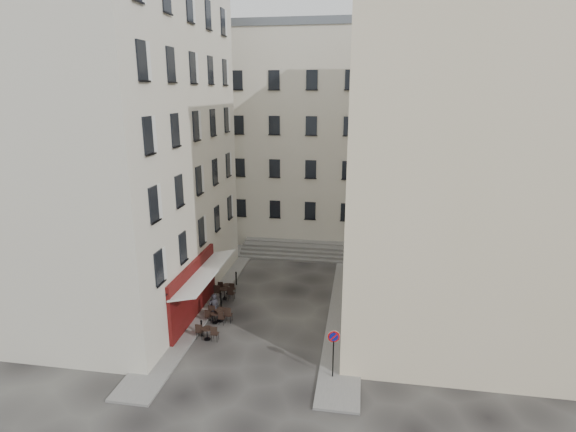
% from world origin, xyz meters
% --- Properties ---
extents(ground, '(90.00, 90.00, 0.00)m').
position_xyz_m(ground, '(0.00, 0.00, 0.00)').
color(ground, black).
rests_on(ground, ground).
extents(sidewalk_left, '(2.00, 22.00, 0.12)m').
position_xyz_m(sidewalk_left, '(-4.50, 4.00, 0.06)').
color(sidewalk_left, slate).
rests_on(sidewalk_left, ground).
extents(sidewalk_right, '(2.00, 18.00, 0.12)m').
position_xyz_m(sidewalk_right, '(4.50, 3.00, 0.06)').
color(sidewalk_right, slate).
rests_on(sidewalk_right, ground).
extents(building_left, '(12.20, 16.20, 20.60)m').
position_xyz_m(building_left, '(-10.50, 3.00, 10.31)').
color(building_left, beige).
rests_on(building_left, ground).
extents(building_right, '(12.20, 14.20, 18.60)m').
position_xyz_m(building_right, '(10.50, 3.50, 9.31)').
color(building_right, beige).
rests_on(building_right, ground).
extents(building_back, '(18.20, 10.20, 18.60)m').
position_xyz_m(building_back, '(-1.00, 19.00, 9.31)').
color(building_back, beige).
rests_on(building_back, ground).
extents(cafe_storefront, '(1.74, 7.30, 3.50)m').
position_xyz_m(cafe_storefront, '(-4.32, 1.00, 1.88)').
color(cafe_storefront, '#450D09').
rests_on(cafe_storefront, ground).
extents(stone_steps, '(9.00, 3.15, 0.80)m').
position_xyz_m(stone_steps, '(0.00, 12.57, 0.40)').
color(stone_steps, '#63605E').
rests_on(stone_steps, ground).
extents(bollard_near, '(0.12, 0.12, 0.98)m').
position_xyz_m(bollard_near, '(-3.25, -1.00, 0.53)').
color(bollard_near, black).
rests_on(bollard_near, ground).
extents(bollard_mid, '(0.12, 0.12, 0.98)m').
position_xyz_m(bollard_mid, '(-3.25, 2.50, 0.53)').
color(bollard_mid, black).
rests_on(bollard_mid, ground).
extents(bollard_far, '(0.12, 0.12, 0.98)m').
position_xyz_m(bollard_far, '(-3.25, 6.00, 0.53)').
color(bollard_far, black).
rests_on(bollard_far, ground).
extents(no_parking_sign, '(0.57, 0.15, 2.51)m').
position_xyz_m(no_parking_sign, '(4.18, -3.67, 1.78)').
color(no_parking_sign, black).
rests_on(no_parking_sign, ground).
extents(bistro_table_a, '(1.27, 0.60, 0.89)m').
position_xyz_m(bistro_table_a, '(-2.80, -1.33, 0.46)').
color(bistro_table_a, black).
rests_on(bistro_table_a, ground).
extents(bistro_table_b, '(1.17, 0.55, 0.82)m').
position_xyz_m(bistro_table_b, '(-2.97, 0.48, 0.42)').
color(bistro_table_b, black).
rests_on(bistro_table_b, ground).
extents(bistro_table_c, '(1.40, 0.65, 0.98)m').
position_xyz_m(bistro_table_c, '(-2.72, 0.78, 0.50)').
color(bistro_table_c, black).
rests_on(bistro_table_c, ground).
extents(bistro_table_d, '(1.35, 0.63, 0.95)m').
position_xyz_m(bistro_table_d, '(-3.38, 3.64, 0.49)').
color(bistro_table_d, black).
rests_on(bistro_table_d, ground).
extents(bistro_table_e, '(1.18, 0.55, 0.83)m').
position_xyz_m(bistro_table_e, '(-3.46, 4.46, 0.42)').
color(bistro_table_e, black).
rests_on(bistro_table_e, ground).
extents(pedestrian, '(0.75, 0.70, 1.73)m').
position_xyz_m(pedestrian, '(-3.11, 0.78, 0.87)').
color(pedestrian, black).
rests_on(pedestrian, ground).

